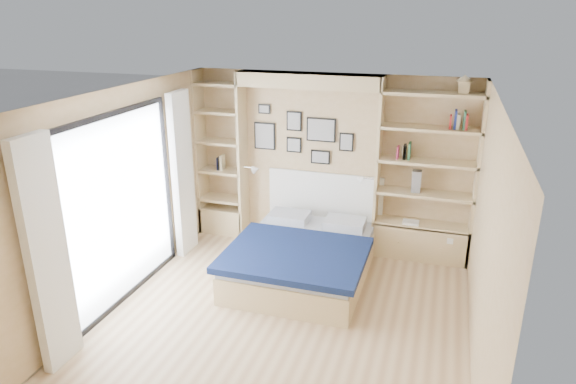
% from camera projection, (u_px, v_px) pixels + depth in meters
% --- Properties ---
extents(ground, '(4.50, 4.50, 0.00)m').
position_uv_depth(ground, '(283.00, 320.00, 5.78)').
color(ground, tan).
rests_on(ground, ground).
extents(room_shell, '(4.50, 4.50, 4.50)m').
position_uv_depth(room_shell, '(290.00, 185.00, 6.89)').
color(room_shell, tan).
rests_on(room_shell, ground).
extents(bed, '(1.71, 2.23, 1.07)m').
position_uv_depth(bed, '(303.00, 257.00, 6.67)').
color(bed, beige).
rests_on(bed, ground).
extents(photo_gallery, '(1.48, 0.02, 0.82)m').
position_uv_depth(photo_gallery, '(301.00, 135.00, 7.36)').
color(photo_gallery, black).
rests_on(photo_gallery, ground).
extents(reading_lamps, '(1.92, 0.12, 0.15)m').
position_uv_depth(reading_lamps, '(306.00, 174.00, 7.29)').
color(reading_lamps, silver).
rests_on(reading_lamps, ground).
extents(shelf_decor, '(3.49, 0.23, 2.03)m').
position_uv_depth(shelf_decor, '(407.00, 140.00, 6.77)').
color(shelf_decor, '#9E2850').
rests_on(shelf_decor, ground).
extents(deck, '(3.20, 4.00, 0.05)m').
position_uv_depth(deck, '(25.00, 274.00, 6.79)').
color(deck, '#776C58').
rests_on(deck, ground).
extents(deck_chair, '(0.50, 0.77, 0.74)m').
position_uv_depth(deck_chair, '(44.00, 239.00, 7.01)').
color(deck_chair, tan).
rests_on(deck_chair, ground).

